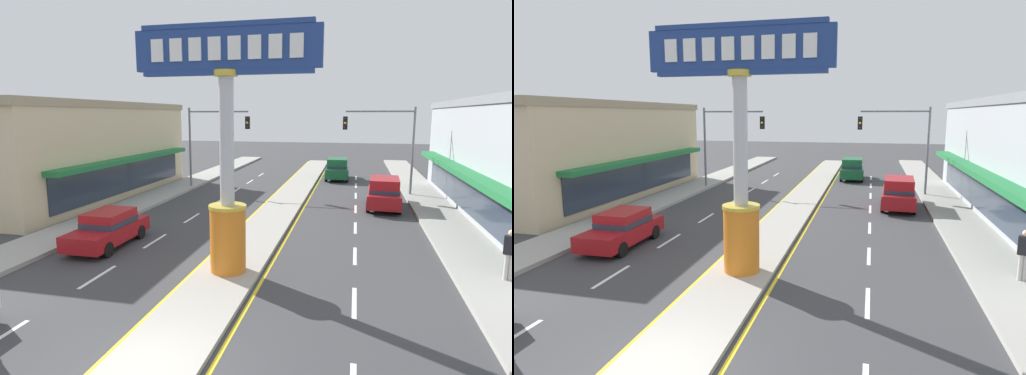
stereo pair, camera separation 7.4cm
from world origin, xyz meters
TOP-DOWN VIEW (x-y plane):
  - ground_plane at (0.00, 0.00)m, footprint 160.00×160.00m
  - median_strip at (0.00, 18.00)m, footprint 2.26×52.00m
  - sidewalk_left at (-9.04, 16.00)m, footprint 2.61×60.00m
  - sidewalk_right at (9.04, 16.00)m, footprint 2.61×60.00m
  - lane_markings at (-0.00, 16.65)m, footprint 9.00×52.00m
  - district_sign at (-0.00, 6.09)m, footprint 6.37×1.33m
  - storefront_left at (-14.58, 17.99)m, footprint 8.46×19.24m
  - traffic_light_left_side at (-6.37, 22.61)m, footprint 4.86×0.46m
  - traffic_light_right_side at (6.37, 22.92)m, footprint 4.86×0.46m
  - suv_near_right_lane at (6.08, 18.59)m, footprint 2.15×4.69m
  - sedan_far_right_lane at (-6.08, 8.11)m, footprint 1.85×4.31m
  - suv_near_left_lane at (2.78, 29.77)m, footprint 2.01×4.62m
  - pedestrian_near_kerb at (9.43, 7.36)m, footprint 0.45×0.35m

SIDE VIEW (x-z plane):
  - ground_plane at x=0.00m, z-range 0.00..0.00m
  - lane_markings at x=0.00m, z-range 0.00..0.01m
  - median_strip at x=0.00m, z-range 0.00..0.14m
  - sidewalk_left at x=-9.04m, z-range 0.00..0.18m
  - sidewalk_right at x=9.04m, z-range 0.00..0.18m
  - sedan_far_right_lane at x=-6.08m, z-range 0.02..1.55m
  - suv_near_right_lane at x=6.08m, z-range 0.03..1.93m
  - suv_near_left_lane at x=2.78m, z-range 0.03..1.93m
  - pedestrian_near_kerb at x=9.43m, z-range 0.30..2.03m
  - storefront_left at x=-14.58m, z-range 0.00..6.54m
  - district_sign at x=0.00m, z-range -0.07..8.42m
  - traffic_light_left_side at x=-6.37m, z-range 1.15..7.35m
  - traffic_light_right_side at x=6.37m, z-range 1.15..7.35m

